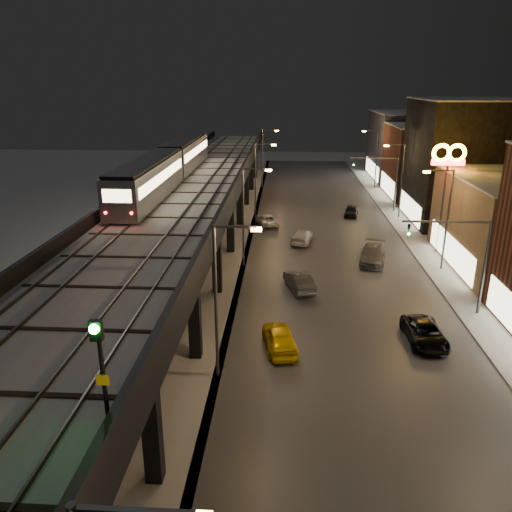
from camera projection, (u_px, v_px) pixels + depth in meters
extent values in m
cube|color=#46474D|center=(330.00, 253.00, 48.86)|extent=(17.00, 120.00, 0.06)
cube|color=#9FA1A8|center=(434.00, 255.00, 48.30)|extent=(4.00, 120.00, 0.14)
cube|color=#9FA1A8|center=(194.00, 251.00, 49.61)|extent=(11.00, 120.00, 0.06)
cube|color=black|center=(185.00, 201.00, 44.87)|extent=(9.00, 100.00, 1.00)
cube|color=black|center=(152.00, 427.00, 20.28)|extent=(0.70, 0.70, 5.30)
cube|color=black|center=(55.00, 371.00, 19.65)|extent=(8.00, 0.60, 0.50)
cube|color=black|center=(73.00, 314.00, 30.11)|extent=(0.70, 0.70, 5.30)
cube|color=black|center=(195.00, 318.00, 29.70)|extent=(0.70, 0.70, 5.30)
cube|color=black|center=(130.00, 277.00, 29.07)|extent=(8.00, 0.60, 0.50)
cube|color=black|center=(124.00, 259.00, 39.53)|extent=(0.70, 0.70, 5.30)
cube|color=black|center=(217.00, 261.00, 39.12)|extent=(0.70, 0.70, 5.30)
cube|color=black|center=(168.00, 229.00, 38.49)|extent=(8.00, 0.60, 0.50)
cube|color=black|center=(156.00, 225.00, 48.95)|extent=(0.70, 0.70, 5.30)
cube|color=black|center=(230.00, 226.00, 48.54)|extent=(0.70, 0.70, 5.30)
cube|color=black|center=(192.00, 200.00, 47.91)|extent=(8.00, 0.60, 0.50)
cube|color=black|center=(177.00, 202.00, 58.37)|extent=(0.70, 0.70, 5.30)
cube|color=black|center=(240.00, 202.00, 57.96)|extent=(0.70, 0.70, 5.30)
cube|color=black|center=(207.00, 181.00, 57.33)|extent=(8.00, 0.60, 0.50)
cube|color=black|center=(192.00, 185.00, 67.79)|extent=(0.70, 0.70, 5.30)
cube|color=black|center=(246.00, 186.00, 67.38)|extent=(0.70, 0.70, 5.30)
cube|color=black|center=(219.00, 167.00, 66.75)|extent=(8.00, 0.60, 0.50)
cube|color=black|center=(204.00, 172.00, 77.21)|extent=(0.70, 0.70, 5.30)
cube|color=black|center=(251.00, 173.00, 76.80)|extent=(0.70, 0.70, 5.30)
cube|color=black|center=(227.00, 156.00, 76.17)|extent=(8.00, 0.60, 0.50)
cube|color=black|center=(213.00, 162.00, 86.63)|extent=(0.70, 0.70, 5.30)
cube|color=black|center=(255.00, 163.00, 86.22)|extent=(0.70, 0.70, 5.30)
cube|color=black|center=(234.00, 148.00, 85.59)|extent=(8.00, 0.60, 0.50)
cube|color=#B2B7C1|center=(185.00, 194.00, 44.68)|extent=(8.40, 100.00, 0.16)
cube|color=#332D28|center=(150.00, 192.00, 44.81)|extent=(0.08, 98.00, 0.16)
cube|color=#332D28|center=(165.00, 192.00, 44.73)|extent=(0.08, 98.00, 0.16)
cube|color=#332D28|center=(199.00, 193.00, 44.56)|extent=(0.08, 98.00, 0.16)
cube|color=#332D28|center=(215.00, 193.00, 44.48)|extent=(0.08, 98.00, 0.16)
cube|color=black|center=(9.00, 386.00, 16.39)|extent=(7.80, 0.24, 0.06)
cube|color=black|center=(142.00, 240.00, 31.46)|extent=(7.80, 0.24, 0.06)
cube|color=black|center=(189.00, 189.00, 46.53)|extent=(7.80, 0.24, 0.06)
cube|color=black|center=(213.00, 162.00, 61.60)|extent=(7.80, 0.24, 0.06)
cube|color=black|center=(228.00, 146.00, 76.67)|extent=(7.80, 0.24, 0.06)
cube|color=black|center=(233.00, 190.00, 44.29)|extent=(0.30, 100.00, 1.10)
cube|color=black|center=(137.00, 189.00, 44.77)|extent=(0.30, 100.00, 1.10)
cube|color=#FFF6C2|center=(450.00, 250.00, 44.94)|extent=(0.10, 12.00, 2.40)
cube|color=black|center=(467.00, 163.00, 57.89)|extent=(12.00, 13.00, 14.00)
cube|color=#FFF6C2|center=(409.00, 208.00, 60.01)|extent=(0.10, 10.40, 2.40)
cube|color=#B2B7C1|center=(476.00, 99.00, 55.55)|extent=(12.20, 13.20, 0.16)
cube|color=maroon|center=(432.00, 162.00, 71.74)|extent=(12.00, 12.00, 10.00)
cube|color=#FFF6C2|center=(387.00, 185.00, 73.20)|extent=(0.10, 9.60, 2.40)
cube|color=#B2B7C1|center=(436.00, 126.00, 70.06)|extent=(12.20, 12.20, 0.16)
cube|color=#37373E|center=(410.00, 146.00, 84.76)|extent=(12.00, 16.00, 11.00)
cube|color=#FFF6C2|center=(372.00, 169.00, 86.39)|extent=(0.10, 12.80, 2.40)
cube|color=#B2B7C1|center=(413.00, 112.00, 82.92)|extent=(12.20, 16.20, 0.16)
cube|color=#38383A|center=(133.00, 512.00, 8.64)|extent=(2.20, 0.12, 0.12)
cylinder|color=#38383A|center=(216.00, 304.00, 27.11)|extent=(0.18, 0.18, 9.00)
cube|color=#38383A|center=(235.00, 227.00, 25.60)|extent=(2.20, 0.12, 0.12)
cube|color=#FF9248|center=(256.00, 229.00, 25.58)|extent=(0.55, 0.28, 0.18)
cylinder|color=#38383A|center=(243.00, 218.00, 44.07)|extent=(0.18, 0.18, 9.00)
cube|color=#38383A|center=(256.00, 169.00, 42.55)|extent=(2.20, 0.12, 0.12)
cube|color=#FF9248|center=(269.00, 170.00, 42.53)|extent=(0.55, 0.28, 0.18)
cylinder|color=#38383A|center=(447.00, 222.00, 43.09)|extent=(0.18, 0.18, 9.00)
cube|color=#38383A|center=(440.00, 171.00, 41.70)|extent=(2.20, 0.12, 0.12)
cube|color=#FF9248|center=(427.00, 172.00, 41.80)|extent=(0.55, 0.28, 0.18)
cylinder|color=#38383A|center=(255.00, 180.00, 61.03)|extent=(0.18, 0.18, 9.00)
cube|color=#38383A|center=(265.00, 144.00, 59.51)|extent=(2.20, 0.12, 0.12)
cube|color=#FF9248|center=(274.00, 145.00, 59.49)|extent=(0.55, 0.28, 0.18)
cylinder|color=#38383A|center=(402.00, 182.00, 60.05)|extent=(0.18, 0.18, 9.00)
cube|color=#38383A|center=(396.00, 145.00, 58.65)|extent=(2.20, 0.12, 0.12)
cube|color=#FF9248|center=(386.00, 146.00, 58.75)|extent=(0.55, 0.28, 0.18)
cylinder|color=#38383A|center=(262.00, 159.00, 77.98)|extent=(0.18, 0.18, 9.00)
cube|color=#38383A|center=(270.00, 130.00, 76.46)|extent=(2.20, 0.12, 0.12)
cube|color=#FF9248|center=(277.00, 131.00, 76.44)|extent=(0.55, 0.28, 0.18)
cylinder|color=#38383A|center=(377.00, 160.00, 77.00)|extent=(0.18, 0.18, 9.00)
cube|color=#38383A|center=(372.00, 131.00, 75.61)|extent=(2.20, 0.12, 0.12)
cube|color=#FF9248|center=(364.00, 131.00, 75.71)|extent=(0.55, 0.28, 0.18)
cylinder|color=#38383A|center=(484.00, 269.00, 34.95)|extent=(0.20, 0.20, 7.00)
cube|color=#38383A|center=(447.00, 222.00, 33.99)|extent=(6.00, 0.12, 0.12)
imported|color=black|center=(409.00, 228.00, 34.29)|extent=(0.20, 0.16, 1.00)
sphere|color=#0CFF26|center=(409.00, 232.00, 34.23)|extent=(0.18, 0.18, 0.18)
cylinder|color=#38383A|center=(396.00, 185.00, 63.21)|extent=(0.20, 0.20, 7.00)
cube|color=#38383A|center=(374.00, 158.00, 62.25)|extent=(6.00, 0.12, 0.12)
imported|color=black|center=(354.00, 162.00, 62.55)|extent=(0.20, 0.16, 1.00)
sphere|color=#0CFF26|center=(354.00, 164.00, 62.49)|extent=(0.18, 0.18, 0.18)
cube|color=gray|center=(148.00, 181.00, 41.59)|extent=(2.64, 15.95, 3.01)
cube|color=black|center=(147.00, 161.00, 41.06)|extent=(2.37, 15.49, 0.23)
cube|color=#FFDCA1|center=(132.00, 176.00, 41.53)|extent=(0.05, 14.58, 0.82)
cube|color=#FFDCA1|center=(163.00, 176.00, 41.38)|extent=(0.05, 14.58, 0.82)
cube|color=gray|center=(186.00, 154.00, 57.06)|extent=(2.64, 15.95, 3.01)
cube|color=black|center=(185.00, 139.00, 56.52)|extent=(2.37, 15.49, 0.23)
cube|color=#FFDCA1|center=(174.00, 150.00, 57.00)|extent=(0.05, 14.58, 0.82)
cube|color=#FFDCA1|center=(197.00, 150.00, 56.85)|extent=(0.05, 14.58, 0.82)
cube|color=#FFDCA1|center=(117.00, 196.00, 33.92)|extent=(2.01, 0.05, 0.91)
sphere|color=#FF0C0C|center=(105.00, 213.00, 34.34)|extent=(0.18, 0.18, 0.18)
sphere|color=#FF0C0C|center=(131.00, 213.00, 34.24)|extent=(0.18, 0.18, 0.18)
cylinder|color=black|center=(103.00, 371.00, 14.03)|extent=(0.13, 0.13, 3.24)
cube|color=black|center=(96.00, 331.00, 13.47)|extent=(0.35, 0.19, 0.59)
sphere|color=#0CFF26|center=(94.00, 329.00, 13.32)|extent=(0.28, 0.28, 0.28)
cube|color=yellow|center=(102.00, 380.00, 14.00)|extent=(0.38, 0.04, 0.32)
imported|color=#E6BC00|center=(280.00, 338.00, 31.16)|extent=(2.61, 4.76, 1.53)
imported|color=#424244|center=(299.00, 282.00, 40.10)|extent=(2.67, 4.67, 1.46)
imported|color=silver|center=(266.00, 220.00, 58.24)|extent=(3.20, 4.95, 1.27)
imported|color=silver|center=(302.00, 237.00, 51.89)|extent=(2.72, 4.87, 1.33)
imported|color=black|center=(425.00, 334.00, 31.93)|extent=(2.34, 4.86, 1.34)
imported|color=slate|center=(373.00, 255.00, 46.13)|extent=(3.28, 5.66, 1.54)
imported|color=black|center=(351.00, 211.00, 62.11)|extent=(2.25, 4.08, 1.31)
cylinder|color=#38383A|center=(442.00, 211.00, 47.72)|extent=(0.24, 0.24, 8.54)
cube|color=#FF0C0C|center=(448.00, 162.00, 46.20)|extent=(2.99, 0.25, 0.53)
torus|color=yellow|center=(442.00, 153.00, 45.96)|extent=(1.74, 0.41, 1.73)
torus|color=yellow|center=(457.00, 153.00, 45.88)|extent=(1.74, 0.41, 1.73)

